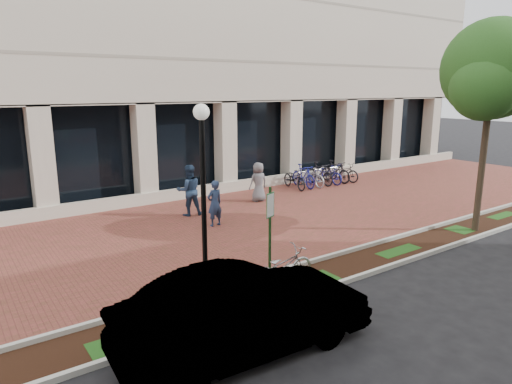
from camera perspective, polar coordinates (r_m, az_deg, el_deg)
ground at (r=16.94m, az=-0.88°, el=-3.62°), size 120.00×120.00×0.00m
brick_plaza at (r=16.94m, az=-0.88°, el=-3.60°), size 40.00×9.00×0.01m
planting_strip at (r=13.17m, az=12.23°, el=-8.83°), size 40.00×1.50×0.01m
curb_plaza_side at (r=13.63m, az=9.92°, el=-7.72°), size 40.00×0.12×0.12m
curb_street_side at (r=12.69m, az=14.75°, el=-9.54°), size 40.00×0.12×0.12m
parking_sign at (r=11.19m, az=1.80°, el=-3.92°), size 0.34×0.07×2.49m
lamppost at (r=10.30m, az=-6.60°, el=-0.00°), size 0.36×0.36×4.48m
street_tree at (r=16.94m, az=27.41°, el=12.75°), size 3.85×3.21×7.00m
locked_bicycle at (r=11.47m, az=3.28°, el=-9.32°), size 1.84×0.67×0.96m
pedestrian_left at (r=16.17m, az=-5.19°, el=-1.43°), size 0.64×0.46×1.66m
pedestrian_mid at (r=17.62m, az=-8.38°, el=0.21°), size 1.10×0.94×1.98m
pedestrian_right at (r=19.65m, az=0.29°, el=1.26°), size 0.86×0.58×1.71m
bollard at (r=24.28m, az=10.64°, el=2.47°), size 0.12×0.12×1.02m
bike_rack_cluster at (r=23.34m, az=7.97°, el=2.20°), size 4.28×2.04×1.14m
sedan_near_curb at (r=8.66m, az=-1.38°, el=-14.73°), size 4.92×1.96×1.59m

